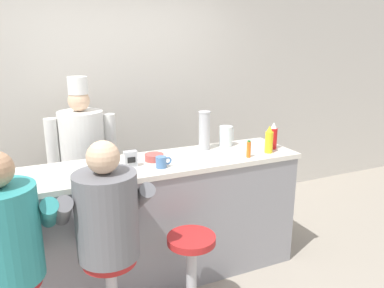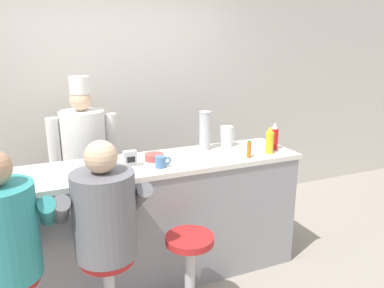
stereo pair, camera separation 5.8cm
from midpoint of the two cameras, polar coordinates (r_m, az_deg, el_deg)
name	(u,v)px [view 1 (the left image)]	position (r m, az deg, el deg)	size (l,w,h in m)	color
wall_back	(111,100)	(4.12, -12.61, 6.55)	(10.00, 0.06, 2.70)	beige
diner_counter	(151,222)	(3.18, -6.72, -11.67)	(2.52, 0.61, 1.03)	gray
ketchup_bottle_red	(273,136)	(3.38, 11.81, 1.13)	(0.07, 0.07, 0.24)	red
mustard_bottle_yellow	(269,140)	(3.26, 11.16, 0.58)	(0.07, 0.07, 0.24)	yellow
hot_sauce_bottle_orange	(249,149)	(3.11, 8.11, -0.80)	(0.04, 0.04, 0.14)	orange
water_pitcher_clear	(226,136)	(3.42, 4.71, 1.21)	(0.14, 0.12, 0.18)	silver
breakfast_plate	(97,170)	(2.85, -14.77, -3.83)	(0.27, 0.27, 0.05)	white
cereal_bowl	(154,157)	(3.02, -6.33, -2.02)	(0.15, 0.15, 0.05)	#B24C47
coffee_mug_blue	(162,162)	(2.85, -5.22, -2.76)	(0.13, 0.08, 0.09)	#4C7AB2
cup_stack_steel	(204,130)	(3.28, 1.39, 2.08)	(0.11, 0.11, 0.34)	#B7BABF
napkin_dispenser_chrome	(130,159)	(2.89, -9.93, -2.26)	(0.10, 0.06, 0.12)	silver
diner_seated_teal	(5,239)	(2.43, -27.21, -12.82)	(0.59, 0.59, 1.41)	#B2B5BA
diner_seated_grey	(106,221)	(2.45, -13.60, -11.29)	(0.59, 0.58, 1.40)	#B2B5BA
empty_stool_round	(191,263)	(2.78, -0.72, -17.74)	(0.34, 0.34, 0.65)	#B2B5BA
cook_in_whites_near	(83,156)	(3.70, -16.66, -1.75)	(0.65, 0.41, 1.65)	#232328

